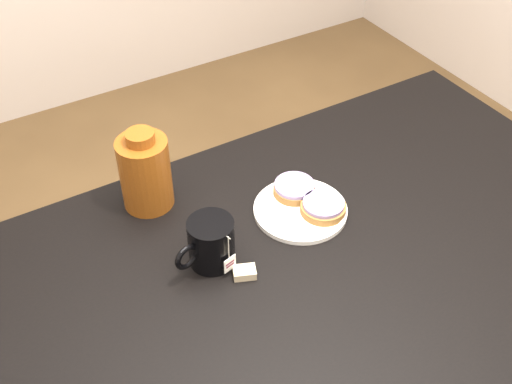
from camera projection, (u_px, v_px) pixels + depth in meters
table at (324, 286)px, 1.36m from camera, size 1.40×0.90×0.75m
plate at (300, 209)px, 1.41m from camera, size 0.21×0.21×0.02m
bagel_back at (294, 188)px, 1.43m from camera, size 0.10×0.10×0.03m
bagel_front at (323, 207)px, 1.39m from camera, size 0.14×0.14×0.03m
mug at (210, 243)px, 1.27m from camera, size 0.15×0.11×0.10m
teabag_pouch at (245, 272)px, 1.27m from camera, size 0.05×0.05×0.02m
bagel_package at (145, 172)px, 1.38m from camera, size 0.14×0.14×0.19m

